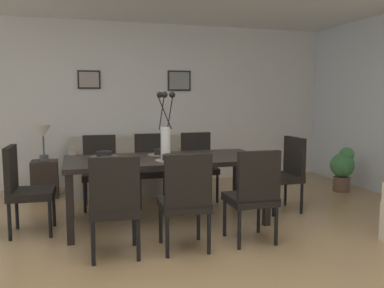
# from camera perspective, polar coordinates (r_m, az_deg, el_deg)

# --- Properties ---
(ground_plane) EXTENTS (9.00, 9.00, 0.00)m
(ground_plane) POSITION_cam_1_polar(r_m,az_deg,el_deg) (3.70, -4.55, -15.80)
(ground_plane) COLOR tan
(back_wall_panel) EXTENTS (9.00, 0.10, 2.60)m
(back_wall_panel) POSITION_cam_1_polar(r_m,az_deg,el_deg) (6.64, -10.47, 5.56)
(back_wall_panel) COLOR silver
(back_wall_panel) RESTS_ON ground
(dining_table) EXTENTS (2.20, 0.99, 0.74)m
(dining_table) POSITION_cam_1_polar(r_m,az_deg,el_deg) (4.53, -3.75, -2.75)
(dining_table) COLOR black
(dining_table) RESTS_ON ground
(dining_chair_near_left) EXTENTS (0.46, 0.46, 0.92)m
(dining_chair_near_left) POSITION_cam_1_polar(r_m,az_deg,el_deg) (3.59, -10.94, -8.02)
(dining_chair_near_left) COLOR black
(dining_chair_near_left) RESTS_ON ground
(dining_chair_near_right) EXTENTS (0.47, 0.47, 0.92)m
(dining_chair_near_right) POSITION_cam_1_polar(r_m,az_deg,el_deg) (5.33, -12.93, -3.26)
(dining_chair_near_right) COLOR black
(dining_chair_near_right) RESTS_ON ground
(dining_chair_far_left) EXTENTS (0.46, 0.46, 0.92)m
(dining_chair_far_left) POSITION_cam_1_polar(r_m,az_deg,el_deg) (3.67, -0.91, -7.54)
(dining_chair_far_left) COLOR black
(dining_chair_far_left) RESTS_ON ground
(dining_chair_far_right) EXTENTS (0.46, 0.46, 0.92)m
(dining_chair_far_right) POSITION_cam_1_polar(r_m,az_deg,el_deg) (5.43, -5.75, -2.94)
(dining_chair_far_right) COLOR black
(dining_chair_far_right) RESTS_ON ground
(dining_chair_mid_left) EXTENTS (0.44, 0.44, 0.92)m
(dining_chair_mid_left) POSITION_cam_1_polar(r_m,az_deg,el_deg) (3.92, 8.72, -6.71)
(dining_chair_mid_left) COLOR black
(dining_chair_mid_left) RESTS_ON ground
(dining_chair_mid_right) EXTENTS (0.44, 0.44, 0.92)m
(dining_chair_mid_right) POSITION_cam_1_polar(r_m,az_deg,el_deg) (5.58, 0.86, -2.64)
(dining_chair_mid_right) COLOR black
(dining_chair_mid_right) RESTS_ON ground
(dining_chair_head_west) EXTENTS (0.46, 0.46, 0.92)m
(dining_chair_head_west) POSITION_cam_1_polar(r_m,az_deg,el_deg) (4.50, -22.80, -5.44)
(dining_chair_head_west) COLOR black
(dining_chair_head_west) RESTS_ON ground
(dining_chair_head_east) EXTENTS (0.45, 0.45, 0.92)m
(dining_chair_head_east) POSITION_cam_1_polar(r_m,az_deg,el_deg) (5.14, 13.20, -3.64)
(dining_chair_head_east) COLOR black
(dining_chair_head_east) RESTS_ON ground
(centerpiece_vase) EXTENTS (0.21, 0.23, 0.73)m
(centerpiece_vase) POSITION_cam_1_polar(r_m,az_deg,el_deg) (4.48, -3.77, 1.65)
(centerpiece_vase) COLOR white
(centerpiece_vase) RESTS_ON dining_table
(placemat_near_left) EXTENTS (0.32, 0.32, 0.01)m
(placemat_near_left) POSITION_cam_1_polar(r_m,az_deg,el_deg) (4.20, -11.91, -2.66)
(placemat_near_left) COLOR #7F705B
(placemat_near_left) RESTS_ON dining_table
(bowl_near_left) EXTENTS (0.17, 0.17, 0.07)m
(bowl_near_left) POSITION_cam_1_polar(r_m,az_deg,el_deg) (4.19, -11.92, -2.16)
(bowl_near_left) COLOR black
(bowl_near_left) RESTS_ON dining_table
(placemat_near_right) EXTENTS (0.32, 0.32, 0.01)m
(placemat_near_right) POSITION_cam_1_polar(r_m,az_deg,el_deg) (4.64, -12.35, -1.80)
(placemat_near_right) COLOR #7F705B
(placemat_near_right) RESTS_ON dining_table
(bowl_near_right) EXTENTS (0.17, 0.17, 0.07)m
(bowl_near_right) POSITION_cam_1_polar(r_m,az_deg,el_deg) (4.63, -12.36, -1.34)
(bowl_near_right) COLOR black
(bowl_near_right) RESTS_ON dining_table
(placemat_far_left) EXTENTS (0.32, 0.32, 0.01)m
(placemat_far_left) POSITION_cam_1_polar(r_m,az_deg,el_deg) (4.30, -3.10, -2.31)
(placemat_far_left) COLOR #7F705B
(placemat_far_left) RESTS_ON dining_table
(bowl_far_left) EXTENTS (0.17, 0.17, 0.07)m
(bowl_far_left) POSITION_cam_1_polar(r_m,az_deg,el_deg) (4.29, -3.10, -1.82)
(bowl_far_left) COLOR black
(bowl_far_left) RESTS_ON dining_table
(placemat_far_right) EXTENTS (0.32, 0.32, 0.01)m
(placemat_far_right) POSITION_cam_1_polar(r_m,az_deg,el_deg) (4.73, -4.35, -1.50)
(placemat_far_right) COLOR #7F705B
(placemat_far_right) RESTS_ON dining_table
(bowl_far_right) EXTENTS (0.17, 0.17, 0.07)m
(bowl_far_right) POSITION_cam_1_polar(r_m,az_deg,el_deg) (4.73, -4.35, -1.06)
(bowl_far_right) COLOR black
(bowl_far_right) RESTS_ON dining_table
(sofa) EXTENTS (1.81, 0.84, 0.80)m
(sofa) POSITION_cam_1_polar(r_m,az_deg,el_deg) (6.21, -8.66, -3.95)
(sofa) COLOR #A89E8E
(sofa) RESTS_ON ground
(side_table) EXTENTS (0.36, 0.36, 0.52)m
(side_table) POSITION_cam_1_polar(r_m,az_deg,el_deg) (6.09, -20.14, -4.66)
(side_table) COLOR black
(side_table) RESTS_ON ground
(table_lamp) EXTENTS (0.22, 0.22, 0.51)m
(table_lamp) POSITION_cam_1_polar(r_m,az_deg,el_deg) (6.01, -20.38, 1.27)
(table_lamp) COLOR #4C4C51
(table_lamp) RESTS_ON side_table
(framed_picture_left) EXTENTS (0.35, 0.03, 0.29)m
(framed_picture_left) POSITION_cam_1_polar(r_m,az_deg,el_deg) (6.54, -14.40, 8.83)
(framed_picture_left) COLOR black
(framed_picture_center) EXTENTS (0.39, 0.03, 0.33)m
(framed_picture_center) POSITION_cam_1_polar(r_m,az_deg,el_deg) (6.75, -1.82, 8.96)
(framed_picture_center) COLOR black
(potted_plant) EXTENTS (0.36, 0.36, 0.67)m
(potted_plant) POSITION_cam_1_polar(r_m,az_deg,el_deg) (6.44, 20.60, -3.08)
(potted_plant) COLOR brown
(potted_plant) RESTS_ON ground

